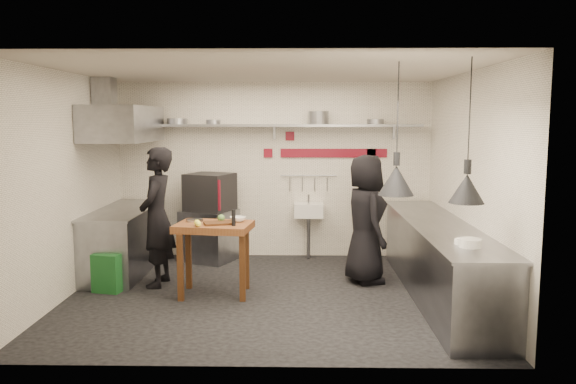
{
  "coord_description": "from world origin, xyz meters",
  "views": [
    {
      "loc": [
        0.39,
        -6.9,
        2.21
      ],
      "look_at": [
        0.25,
        0.3,
        1.28
      ],
      "focal_mm": 35.0,
      "sensor_mm": 36.0,
      "label": 1
    }
  ],
  "objects_px": {
    "prep_table": "(214,259)",
    "green_bin": "(111,271)",
    "combi_oven": "(210,192)",
    "chef_left": "(157,217)",
    "chef_right": "(365,219)",
    "oven_stand": "(209,235)"
  },
  "relations": [
    {
      "from": "prep_table",
      "to": "green_bin",
      "type": "bearing_deg",
      "value": -178.41
    },
    {
      "from": "chef_left",
      "to": "oven_stand",
      "type": "bearing_deg",
      "value": 162.9
    },
    {
      "from": "combi_oven",
      "to": "chef_left",
      "type": "distance_m",
      "value": 1.45
    },
    {
      "from": "combi_oven",
      "to": "oven_stand",
      "type": "bearing_deg",
      "value": -179.66
    },
    {
      "from": "oven_stand",
      "to": "green_bin",
      "type": "distance_m",
      "value": 1.91
    },
    {
      "from": "prep_table",
      "to": "chef_left",
      "type": "height_order",
      "value": "chef_left"
    },
    {
      "from": "combi_oven",
      "to": "chef_left",
      "type": "height_order",
      "value": "chef_left"
    },
    {
      "from": "green_bin",
      "to": "prep_table",
      "type": "height_order",
      "value": "prep_table"
    },
    {
      "from": "oven_stand",
      "to": "chef_right",
      "type": "height_order",
      "value": "chef_right"
    },
    {
      "from": "green_bin",
      "to": "prep_table",
      "type": "distance_m",
      "value": 1.41
    },
    {
      "from": "chef_right",
      "to": "combi_oven",
      "type": "bearing_deg",
      "value": 49.56
    },
    {
      "from": "oven_stand",
      "to": "prep_table",
      "type": "height_order",
      "value": "prep_table"
    },
    {
      "from": "combi_oven",
      "to": "chef_right",
      "type": "distance_m",
      "value": 2.57
    },
    {
      "from": "prep_table",
      "to": "chef_left",
      "type": "distance_m",
      "value": 1.02
    },
    {
      "from": "combi_oven",
      "to": "prep_table",
      "type": "distance_m",
      "value": 1.88
    },
    {
      "from": "combi_oven",
      "to": "chef_left",
      "type": "bearing_deg",
      "value": -86.32
    },
    {
      "from": "chef_right",
      "to": "green_bin",
      "type": "bearing_deg",
      "value": 83.65
    },
    {
      "from": "prep_table",
      "to": "chef_left",
      "type": "bearing_deg",
      "value": 162.23
    },
    {
      "from": "prep_table",
      "to": "chef_right",
      "type": "relative_size",
      "value": 0.53
    },
    {
      "from": "prep_table",
      "to": "oven_stand",
      "type": "bearing_deg",
      "value": 108.97
    },
    {
      "from": "oven_stand",
      "to": "chef_right",
      "type": "bearing_deg",
      "value": -2.58
    },
    {
      "from": "chef_left",
      "to": "chef_right",
      "type": "height_order",
      "value": "chef_left"
    }
  ]
}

